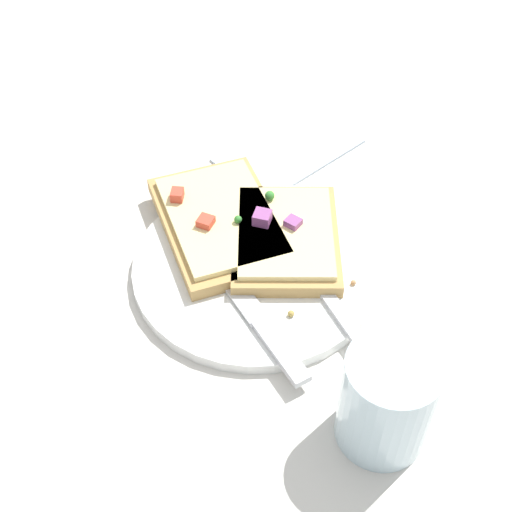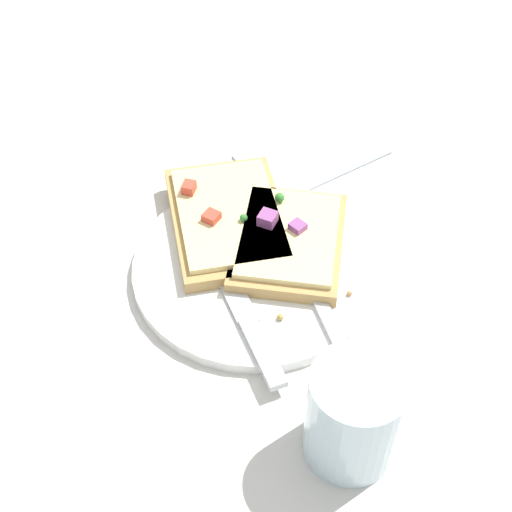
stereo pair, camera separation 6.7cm
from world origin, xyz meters
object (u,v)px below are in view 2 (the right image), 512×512
at_px(pizza_slice_main, 229,218).
at_px(pizza_slice_corner, 286,238).
at_px(fork, 298,256).
at_px(drinking_glass, 354,415).
at_px(knife, 244,314).
at_px(napkin, 312,154).
at_px(plate, 256,267).

distance_m(pizza_slice_main, pizza_slice_corner, 0.06).
xyz_separation_m(fork, drinking_glass, (-0.08, -0.18, 0.03)).
height_order(pizza_slice_main, pizza_slice_corner, pizza_slice_main).
relative_size(fork, knife, 1.13).
relative_size(pizza_slice_main, napkin, 1.23).
distance_m(plate, drinking_glass, 0.20).
bearing_deg(drinking_glass, napkin, 58.18).
xyz_separation_m(fork, pizza_slice_corner, (0.00, 0.02, 0.01)).
relative_size(fork, drinking_glass, 2.38).
height_order(plate, pizza_slice_corner, pizza_slice_corner).
bearing_deg(pizza_slice_corner, pizza_slice_main, -106.72).
bearing_deg(napkin, plate, -143.17).
relative_size(plate, knife, 1.22).
relative_size(knife, drinking_glass, 2.10).
bearing_deg(pizza_slice_main, drinking_glass, 11.47).
relative_size(fork, napkin, 1.41).
bearing_deg(knife, fork, -57.38).
xyz_separation_m(knife, pizza_slice_corner, (0.08, 0.05, 0.01)).
relative_size(knife, pizza_slice_main, 1.01).
bearing_deg(napkin, knife, -140.59).
relative_size(plate, fork, 1.07).
bearing_deg(fork, knife, 127.12).
xyz_separation_m(knife, napkin, (0.19, 0.16, -0.01)).
height_order(knife, pizza_slice_main, pizza_slice_main).
height_order(pizza_slice_corner, napkin, pizza_slice_corner).
relative_size(fork, pizza_slice_main, 1.15).
xyz_separation_m(pizza_slice_main, pizza_slice_corner, (0.03, -0.05, -0.00)).
bearing_deg(fork, pizza_slice_main, 39.44).
height_order(pizza_slice_main, napkin, pizza_slice_main).
bearing_deg(fork, drinking_glass, 172.47).
bearing_deg(drinking_glass, fork, 66.44).
distance_m(fork, pizza_slice_corner, 0.02).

